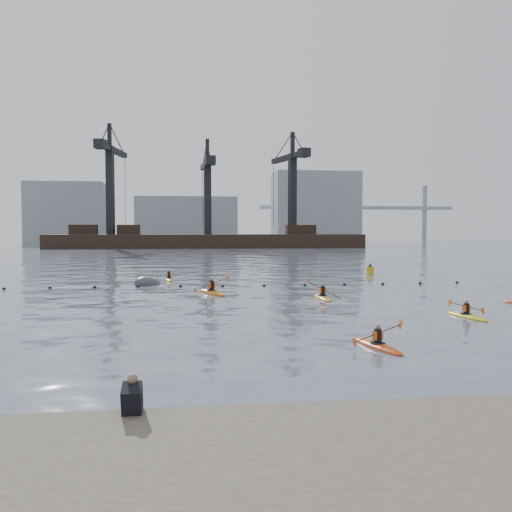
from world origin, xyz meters
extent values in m
plane|color=#3D4A59|center=(0.00, 0.00, 0.00)|extent=(400.00, 400.00, 0.00)
cube|color=#4C443D|center=(0.00, -9.00, 0.00)|extent=(18.00, 7.00, 1.00)
cube|color=black|center=(-5.50, -5.80, 0.78)|extent=(0.38, 0.60, 0.67)
cube|color=black|center=(-5.50, -5.58, 0.62)|extent=(0.34, 0.40, 0.24)
sphere|color=#8C6651|center=(-5.50, -5.70, 1.16)|extent=(0.21, 0.21, 0.21)
sphere|color=black|center=(-17.00, 22.50, 0.03)|extent=(0.24, 0.24, 0.24)
sphere|color=black|center=(-14.00, 22.66, 0.03)|extent=(0.24, 0.24, 0.24)
sphere|color=black|center=(-11.00, 22.75, 0.03)|extent=(0.24, 0.24, 0.24)
sphere|color=black|center=(-8.00, 22.72, 0.03)|extent=(0.24, 0.24, 0.24)
sphere|color=black|center=(-5.00, 22.58, 0.03)|extent=(0.24, 0.24, 0.24)
sphere|color=black|center=(-2.00, 22.41, 0.03)|extent=(0.24, 0.24, 0.24)
sphere|color=black|center=(1.00, 22.28, 0.03)|extent=(0.24, 0.24, 0.24)
sphere|color=black|center=(4.00, 22.25, 0.03)|extent=(0.24, 0.24, 0.24)
sphere|color=black|center=(7.00, 22.34, 0.03)|extent=(0.24, 0.24, 0.24)
sphere|color=black|center=(10.00, 22.50, 0.03)|extent=(0.24, 0.24, 0.24)
sphere|color=black|center=(13.00, 22.66, 0.03)|extent=(0.24, 0.24, 0.24)
sphere|color=black|center=(16.00, 22.75, 0.03)|extent=(0.24, 0.24, 0.24)
cube|color=black|center=(0.00, 110.00, 0.85)|extent=(72.00, 12.00, 4.50)
cube|color=black|center=(-28.00, 110.00, 4.20)|extent=(6.00, 3.00, 2.20)
cube|color=black|center=(-18.00, 110.00, 4.20)|extent=(5.00, 3.00, 2.20)
cube|color=black|center=(22.00, 110.00, 4.20)|extent=(7.00, 3.00, 2.20)
cube|color=black|center=(-22.00, 110.00, 13.10)|extent=(1.85, 1.85, 20.00)
cube|color=black|center=(-21.53, 112.66, 22.50)|extent=(4.31, 17.93, 1.20)
cube|color=black|center=(-23.09, 103.80, 22.50)|extent=(2.62, 2.94, 2.00)
cube|color=black|center=(-22.00, 110.00, 25.60)|extent=(0.93, 0.93, 5.00)
cube|color=black|center=(0.00, 110.00, 11.60)|extent=(1.73, 1.73, 17.00)
cube|color=black|center=(-0.20, 112.24, 19.50)|extent=(2.50, 15.05, 1.20)
cube|color=black|center=(0.46, 104.77, 19.50)|extent=(2.42, 2.78, 2.00)
cube|color=black|center=(0.00, 110.00, 22.60)|extent=(0.87, 0.87, 5.00)
cube|color=black|center=(20.00, 110.00, 12.60)|extent=(1.96, 1.96, 19.00)
cube|color=black|center=(19.34, 112.46, 21.50)|extent=(5.56, 16.73, 1.20)
cube|color=black|center=(21.54, 104.25, 21.50)|extent=(2.80, 3.08, 2.00)
cube|color=black|center=(20.00, 110.00, 24.60)|extent=(0.98, 0.98, 5.00)
cube|color=gray|center=(-40.00, 150.00, 9.00)|extent=(22.00, 14.00, 18.00)
cube|color=gray|center=(-5.00, 150.00, 7.00)|extent=(30.00, 14.00, 14.00)
cube|color=gray|center=(35.00, 150.00, 11.00)|extent=(26.00, 14.00, 22.00)
cube|color=gray|center=(55.00, 170.00, 12.00)|extent=(70.00, 2.00, 1.20)
cylinder|color=gray|center=(30.00, 170.00, 10.00)|extent=(1.60, 1.60, 20.00)
cylinder|color=gray|center=(80.00, 170.00, 10.00)|extent=(1.60, 1.60, 20.00)
ellipsoid|color=#D24313|center=(2.07, 1.53, 0.04)|extent=(1.20, 2.94, 0.29)
cylinder|color=black|center=(2.07, 1.53, 0.15)|extent=(0.65, 0.65, 0.05)
cylinder|color=black|center=(2.07, 1.53, 0.41)|extent=(0.27, 0.27, 0.47)
cube|color=#E5550C|center=(2.07, 1.53, 0.42)|extent=(0.36, 0.26, 0.31)
sphere|color=#8C6651|center=(2.07, 1.53, 0.72)|extent=(0.19, 0.19, 0.19)
cylinder|color=black|center=(2.07, 1.53, 0.50)|extent=(1.88, 0.45, 0.55)
cube|color=#D85914|center=(1.17, 1.33, 0.25)|extent=(0.15, 0.15, 0.31)
cube|color=#D85914|center=(2.96, 1.74, 0.74)|extent=(0.15, 0.15, 0.31)
ellipsoid|color=gold|center=(8.44, 7.32, 0.04)|extent=(1.03, 2.93, 0.29)
cylinder|color=black|center=(8.44, 7.32, 0.15)|extent=(0.62, 0.62, 0.05)
cylinder|color=black|center=(8.44, 7.32, 0.40)|extent=(0.27, 0.27, 0.47)
cube|color=#E5550C|center=(8.44, 7.32, 0.42)|extent=(0.35, 0.25, 0.31)
sphere|color=#8C6651|center=(8.44, 7.32, 0.72)|extent=(0.19, 0.19, 0.19)
cylinder|color=black|center=(8.44, 7.32, 0.49)|extent=(1.89, 0.34, 0.54)
cube|color=#D85914|center=(7.53, 7.18, 0.73)|extent=(0.14, 0.14, 0.31)
cube|color=#D85914|center=(9.34, 7.47, 0.26)|extent=(0.14, 0.14, 0.31)
ellipsoid|color=#CB6D13|center=(-2.95, 18.29, 0.05)|extent=(2.02, 3.64, 0.36)
cylinder|color=black|center=(-2.95, 18.29, 0.19)|extent=(0.88, 0.88, 0.07)
cylinder|color=black|center=(-2.95, 18.29, 0.51)|extent=(0.34, 0.34, 0.59)
cube|color=#E5550C|center=(-2.95, 18.29, 0.53)|extent=(0.47, 0.38, 0.39)
sphere|color=#8C6651|center=(-2.95, 18.29, 0.91)|extent=(0.24, 0.24, 0.24)
cylinder|color=black|center=(-2.95, 18.29, 0.62)|extent=(2.24, 0.92, 0.78)
cube|color=#D85914|center=(-4.03, 17.87, 0.28)|extent=(0.21, 0.21, 0.39)
cube|color=#D85914|center=(-1.87, 18.72, 0.97)|extent=(0.21, 0.21, 0.39)
ellipsoid|color=#BF8816|center=(3.46, 14.80, 0.04)|extent=(0.69, 3.27, 0.33)
cylinder|color=black|center=(3.46, 14.80, 0.17)|extent=(0.62, 0.62, 0.06)
cylinder|color=black|center=(3.46, 14.80, 0.46)|extent=(0.31, 0.31, 0.53)
cube|color=#E5550C|center=(3.46, 14.80, 0.48)|extent=(0.37, 0.23, 0.35)
sphere|color=#8C6651|center=(3.46, 14.80, 0.82)|extent=(0.21, 0.21, 0.21)
cylinder|color=black|center=(3.46, 14.80, 0.56)|extent=(2.00, 0.06, 1.10)
cube|color=#D85914|center=(2.42, 14.81, 1.05)|extent=(0.21, 0.15, 0.33)
cube|color=#D85914|center=(4.50, 14.79, 0.07)|extent=(0.21, 0.15, 0.33)
ellipsoid|color=gold|center=(-6.00, 27.96, 0.04)|extent=(0.85, 3.10, 0.31)
cylinder|color=black|center=(-6.00, 27.96, 0.16)|extent=(0.62, 0.62, 0.06)
cylinder|color=black|center=(-6.00, 27.96, 0.43)|extent=(0.29, 0.29, 0.50)
cube|color=#E5550C|center=(-6.00, 27.96, 0.45)|extent=(0.36, 0.24, 0.33)
sphere|color=#8C6651|center=(-6.00, 27.96, 0.77)|extent=(0.20, 0.20, 0.20)
cylinder|color=black|center=(-6.00, 27.96, 0.53)|extent=(1.99, 0.19, 0.75)
cube|color=#D85914|center=(-6.98, 27.88, 0.19)|extent=(0.17, 0.15, 0.32)
cube|color=#D85914|center=(-5.03, 28.03, 0.86)|extent=(0.17, 0.15, 0.32)
ellipsoid|color=#3D3F42|center=(-7.42, 24.51, 0.00)|extent=(2.79, 2.81, 1.65)
cylinder|color=gold|center=(11.99, 31.16, 0.29)|extent=(0.67, 0.67, 0.87)
cone|color=black|center=(11.99, 31.16, 0.91)|extent=(0.42, 0.42, 0.34)
camera|label=1|loc=(-4.39, -16.33, 4.05)|focal=38.00mm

